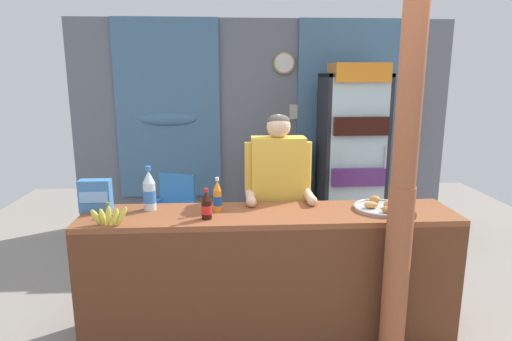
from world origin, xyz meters
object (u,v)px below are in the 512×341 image
at_px(soda_bottle_water, 149,191).
at_px(snack_box_biscuit, 96,195).
at_px(soda_bottle_cola, 207,206).
at_px(soda_bottle_orange_soda, 217,197).
at_px(timber_post, 402,194).
at_px(banana_bunch, 109,216).
at_px(stall_counter, 271,267).
at_px(bottle_shelf_rack, 287,186).
at_px(plastic_lawn_chair, 172,210).
at_px(shopkeeper, 278,188).
at_px(pastry_tray, 381,207).
at_px(drink_fridge, 352,146).

distance_m(soda_bottle_water, snack_box_biscuit, 0.39).
distance_m(soda_bottle_cola, soda_bottle_orange_soda, 0.18).
bearing_deg(timber_post, banana_bunch, 174.38).
distance_m(stall_counter, bottle_shelf_rack, 2.26).
relative_size(timber_post, plastic_lawn_chair, 2.86).
relative_size(shopkeeper, banana_bunch, 5.96).
xyz_separation_m(timber_post, soda_bottle_orange_soda, (-1.18, 0.45, -0.12)).
distance_m(stall_counter, pastry_tray, 0.92).
bearing_deg(timber_post, drink_fridge, 82.05).
distance_m(stall_counter, plastic_lawn_chair, 1.89).
relative_size(timber_post, pastry_tray, 6.11).
relative_size(bottle_shelf_rack, soda_bottle_cola, 5.17).
relative_size(timber_post, shopkeeper, 1.52).
relative_size(timber_post, drink_fridge, 1.21).
bearing_deg(stall_counter, banana_bunch, -174.62).
relative_size(stall_counter, pastry_tray, 6.69).
bearing_deg(plastic_lawn_chair, soda_bottle_cola, -74.39).
xyz_separation_m(soda_bottle_orange_soda, banana_bunch, (-0.70, -0.26, -0.05)).
bearing_deg(banana_bunch, pastry_tray, 6.51).
height_order(timber_post, soda_bottle_water, timber_post).
relative_size(drink_fridge, pastry_tray, 5.07).
height_order(soda_bottle_cola, banana_bunch, soda_bottle_cola).
bearing_deg(pastry_tray, soda_bottle_water, 176.29).
bearing_deg(soda_bottle_orange_soda, bottle_shelf_rack, 69.24).
height_order(stall_counter, bottle_shelf_rack, bottle_shelf_rack).
bearing_deg(stall_counter, soda_bottle_cola, -178.90).
relative_size(soda_bottle_orange_soda, snack_box_biscuit, 1.09).
distance_m(drink_fridge, soda_bottle_water, 2.64).
bearing_deg(soda_bottle_orange_soda, shopkeeper, 36.40).
relative_size(drink_fridge, soda_bottle_water, 6.23).
distance_m(plastic_lawn_chair, banana_bunch, 1.84).
xyz_separation_m(stall_counter, drink_fridge, (1.12, 1.96, 0.54)).
relative_size(bottle_shelf_rack, banana_bunch, 4.11).
bearing_deg(soda_bottle_cola, pastry_tray, 5.57).
height_order(timber_post, drink_fridge, timber_post).
bearing_deg(stall_counter, shopkeeper, 78.62).
distance_m(shopkeeper, soda_bottle_cola, 0.76).
relative_size(shopkeeper, snack_box_biscuit, 6.98).
distance_m(drink_fridge, soda_bottle_cola, 2.52).
bearing_deg(plastic_lawn_chair, soda_bottle_water, -88.45).
relative_size(shopkeeper, soda_bottle_orange_soda, 6.39).
height_order(stall_counter, plastic_lawn_chair, stall_counter).
xyz_separation_m(soda_bottle_cola, banana_bunch, (-0.63, -0.09, -0.03)).
bearing_deg(bottle_shelf_rack, stall_counter, -100.34).
bearing_deg(banana_bunch, snack_box_biscuit, 119.01).
bearing_deg(soda_bottle_cola, soda_bottle_orange_soda, 67.30).
height_order(soda_bottle_cola, snack_box_biscuit, snack_box_biscuit).
height_order(bottle_shelf_rack, snack_box_biscuit, snack_box_biscuit).
distance_m(bottle_shelf_rack, soda_bottle_water, 2.43).
height_order(timber_post, banana_bunch, timber_post).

